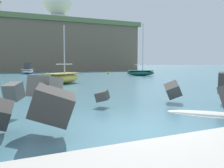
% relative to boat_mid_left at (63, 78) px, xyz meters
% --- Properties ---
extents(ground_plane, '(400.00, 400.00, 0.00)m').
position_rel_boat_mid_left_xyz_m(ground_plane, '(-2.70, -18.13, -0.58)').
color(ground_plane, '#42707F').
extents(breakwater_jetty, '(30.59, 7.05, 2.40)m').
position_rel_boat_mid_left_xyz_m(breakwater_jetty, '(2.52, -16.87, 0.45)').
color(breakwater_jetty, slate).
rests_on(breakwater_jetty, ground).
extents(boat_mid_left, '(4.61, 4.09, 5.82)m').
position_rel_boat_mid_left_xyz_m(boat_mid_left, '(0.00, 0.00, 0.00)').
color(boat_mid_left, '#EAC64C').
rests_on(boat_mid_left, ground).
extents(boat_mid_right, '(3.15, 4.64, 2.13)m').
position_rel_boat_mid_left_xyz_m(boat_mid_right, '(0.21, 25.62, 0.08)').
color(boat_mid_right, white).
rests_on(boat_mid_right, ground).
extents(boat_far_centre, '(4.74, 3.84, 8.34)m').
position_rel_boat_mid_left_xyz_m(boat_far_centre, '(15.56, 9.94, -0.06)').
color(boat_far_centre, '#1E6656').
rests_on(boat_far_centre, ground).
extents(mooring_buoy_inner, '(0.44, 0.44, 0.44)m').
position_rel_boat_mid_left_xyz_m(mooring_buoy_inner, '(12.98, 16.69, -0.36)').
color(mooring_buoy_inner, yellow).
rests_on(mooring_buoy_inner, ground).
extents(radar_dome, '(8.18, 8.18, 10.74)m').
position_rel_boat_mid_left_xyz_m(radar_dome, '(12.82, 51.06, 18.76)').
color(radar_dome, silver).
rests_on(radar_dome, headland_bluff).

